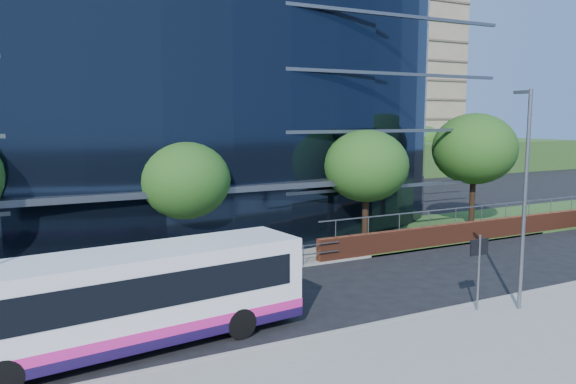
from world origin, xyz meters
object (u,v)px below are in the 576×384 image
tree_dist_f (425,140)px  streetlight_east (525,193)px  street_sign (479,257)px  tree_dist_e (331,140)px  tree_far_c (366,166)px  tree_far_b (185,181)px  tree_far_d (474,149)px  city_bus (132,298)px

tree_dist_f → streetlight_east: 55.74m
street_sign → streetlight_east: bearing=-21.4°
tree_dist_e → tree_far_c: bearing=-118.7°
street_sign → tree_far_c: 11.14m
tree_far_b → streetlight_east: 14.74m
tree_far_c → tree_dist_e: same height
tree_far_d → tree_dist_f: size_ratio=1.23×
street_sign → city_bus: size_ratio=0.24×
tree_far_c → tree_far_d: 9.08m
street_sign → city_bus: (-11.87, 2.65, -0.52)m
tree_dist_f → street_sign: bearing=-129.2°
tree_far_c → street_sign: bearing=-103.3°
tree_far_b → tree_dist_f: same height
tree_far_b → streetlight_east: (9.00, -11.67, 0.23)m
tree_far_b → tree_far_d: tree_far_d is taller
street_sign → tree_dist_e: 45.99m
street_sign → tree_far_d: 16.61m
street_sign → tree_far_d: bearing=45.2°
streetlight_east → city_bus: bearing=166.4°
tree_far_b → tree_dist_e: 40.74m
tree_dist_f → city_bus: 62.66m
tree_far_b → tree_far_d: size_ratio=0.81×
tree_far_b → tree_dist_e: tree_dist_e is taller
tree_dist_f → city_bus: size_ratio=0.52×
tree_far_b → tree_far_d: 19.03m
tree_far_b → streetlight_east: streetlight_east is taller
tree_dist_e → streetlight_east: size_ratio=0.81×
streetlight_east → tree_dist_e: bearing=66.9°
tree_dist_e → streetlight_east: (-18.00, -42.17, -0.10)m
tree_far_d → city_bus: (-23.37, -8.94, -3.56)m
tree_far_b → street_sign: bearing=-55.9°
tree_far_c → tree_far_d: bearing=6.3°
tree_far_c → streetlight_east: (-1.00, -11.17, -0.10)m
tree_far_b → tree_dist_f: size_ratio=1.00×
tree_far_d → tree_dist_e: size_ratio=1.14×
tree_dist_f → streetlight_east: bearing=-127.6°
street_sign → tree_dist_e: size_ratio=0.43×
tree_far_c → streetlight_east: size_ratio=0.81×
street_sign → city_bus: bearing=167.4°
tree_far_d → city_bus: size_ratio=0.64×
street_sign → streetlight_east: (1.50, -0.59, 2.29)m
tree_dist_e → city_bus: tree_dist_e is taller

